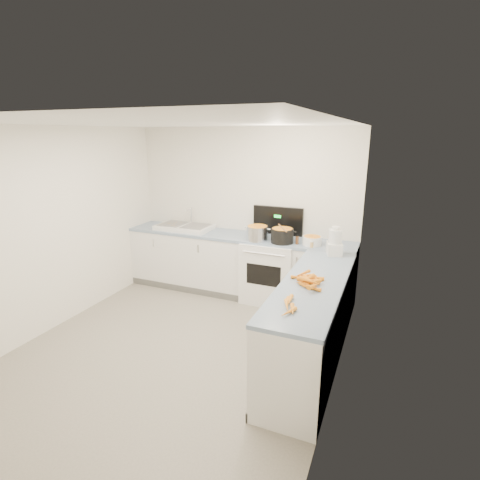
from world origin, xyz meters
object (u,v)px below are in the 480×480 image
at_px(extract_bottle, 297,240).
at_px(spice_jar, 312,245).
at_px(stove, 271,269).
at_px(steel_pot, 257,234).
at_px(black_pot, 282,236).
at_px(mixing_bowl, 312,241).
at_px(sink, 185,227).
at_px(food_processor, 335,243).

height_order(extract_bottle, spice_jar, extract_bottle).
bearing_deg(spice_jar, stove, 162.31).
bearing_deg(steel_pot, black_pot, 1.59).
bearing_deg(steel_pot, mixing_bowl, 4.51).
relative_size(stove, mixing_bowl, 5.23).
relative_size(sink, extract_bottle, 7.84).
bearing_deg(mixing_bowl, food_processor, -42.80).
xyz_separation_m(mixing_bowl, food_processor, (0.35, -0.32, 0.10)).
height_order(mixing_bowl, spice_jar, mixing_bowl).
bearing_deg(sink, black_pot, -4.97).
relative_size(stove, food_processor, 3.75).
relative_size(steel_pot, black_pot, 0.99).
bearing_deg(mixing_bowl, stove, 172.74).
bearing_deg(food_processor, sink, 170.23).
bearing_deg(black_pot, sink, 175.03).
height_order(extract_bottle, food_processor, food_processor).
distance_m(sink, extract_bottle, 1.86).
xyz_separation_m(steel_pot, spice_jar, (0.79, -0.06, -0.05)).
height_order(stove, black_pot, stove).
bearing_deg(extract_bottle, steel_pot, -178.01).
distance_m(mixing_bowl, spice_jar, 0.13).
bearing_deg(sink, extract_bottle, -4.11).
xyz_separation_m(sink, food_processor, (2.40, -0.41, 0.12)).
xyz_separation_m(stove, spice_jar, (0.62, -0.20, 0.50)).
bearing_deg(stove, mixing_bowl, -7.26).
bearing_deg(extract_bottle, black_pot, -177.34).
relative_size(black_pot, spice_jar, 3.99).
xyz_separation_m(black_pot, mixing_bowl, (0.41, 0.05, -0.03)).
height_order(sink, extract_bottle, sink).
bearing_deg(mixing_bowl, spice_jar, -79.71).
distance_m(sink, steel_pot, 1.29).
xyz_separation_m(stove, food_processor, (0.95, -0.40, 0.62)).
distance_m(black_pot, extract_bottle, 0.21).
xyz_separation_m(extract_bottle, spice_jar, (0.22, -0.08, -0.02)).
bearing_deg(extract_bottle, stove, 163.76).
distance_m(mixing_bowl, extract_bottle, 0.20).
height_order(stove, mixing_bowl, stove).
xyz_separation_m(steel_pot, extract_bottle, (0.57, 0.02, -0.04)).
height_order(black_pot, extract_bottle, black_pot).
xyz_separation_m(sink, spice_jar, (2.07, -0.21, 0.00)).
relative_size(stove, spice_jar, 17.45).
bearing_deg(steel_pot, food_processor, -13.09).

